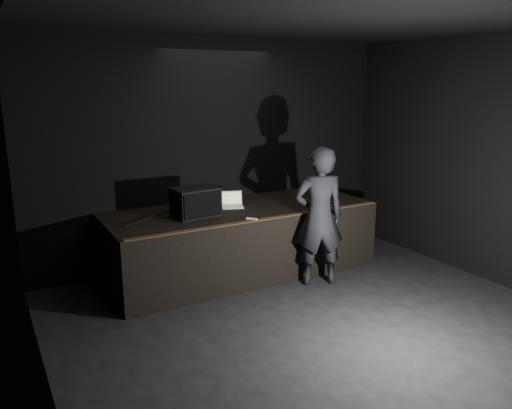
{
  "coord_description": "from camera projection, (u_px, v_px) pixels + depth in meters",
  "views": [
    {
      "loc": [
        -3.35,
        -3.66,
        2.85
      ],
      "look_at": [
        0.02,
        2.3,
        1.15
      ],
      "focal_mm": 35.0,
      "sensor_mm": 36.0,
      "label": 1
    }
  ],
  "objects": [
    {
      "name": "ground",
      "position": [
        359.0,
        352.0,
        5.38
      ],
      "size": [
        7.0,
        7.0,
        0.0
      ],
      "primitive_type": "plane",
      "color": "black",
      "rests_on": "ground"
    },
    {
      "name": "room_walls",
      "position": [
        369.0,
        167.0,
        4.9
      ],
      "size": [
        6.1,
        7.1,
        3.52
      ],
      "color": "black",
      "rests_on": "ground"
    },
    {
      "name": "stage_riser",
      "position": [
        241.0,
        240.0,
        7.57
      ],
      "size": [
        4.0,
        1.5,
        1.0
      ],
      "primitive_type": "cube",
      "color": "black",
      "rests_on": "ground"
    },
    {
      "name": "riser_lip",
      "position": [
        265.0,
        219.0,
        6.85
      ],
      "size": [
        3.92,
        0.1,
        0.01
      ],
      "primitive_type": "cube",
      "color": "brown",
      "rests_on": "stage_riser"
    },
    {
      "name": "stage_monitor",
      "position": [
        196.0,
        202.0,
        6.96
      ],
      "size": [
        0.64,
        0.49,
        0.41
      ],
      "rotation": [
        0.0,
        0.0,
        0.08
      ],
      "color": "black",
      "rests_on": "stage_riser"
    },
    {
      "name": "cable",
      "position": [
        148.0,
        218.0,
        6.86
      ],
      "size": [
        0.8,
        0.53,
        0.02
      ],
      "primitive_type": "cylinder",
      "rotation": [
        0.0,
        1.57,
        0.58
      ],
      "color": "black",
      "rests_on": "stage_riser"
    },
    {
      "name": "laptop",
      "position": [
        232.0,
        203.0,
        7.54
      ],
      "size": [
        0.39,
        0.37,
        0.22
      ],
      "rotation": [
        0.0,
        0.0,
        -0.36
      ],
      "color": "white",
      "rests_on": "stage_riser"
    },
    {
      "name": "beer_can",
      "position": [
        209.0,
        207.0,
        7.18
      ],
      "size": [
        0.07,
        0.07,
        0.17
      ],
      "color": "silver",
      "rests_on": "stage_riser"
    },
    {
      "name": "plastic_cup",
      "position": [
        223.0,
        204.0,
        7.52
      ],
      "size": [
        0.08,
        0.08,
        0.09
      ],
      "primitive_type": "cylinder",
      "color": "white",
      "rests_on": "stage_riser"
    },
    {
      "name": "wii_remote",
      "position": [
        252.0,
        219.0,
        6.81
      ],
      "size": [
        0.12,
        0.15,
        0.03
      ],
      "primitive_type": "cube",
      "rotation": [
        0.0,
        0.0,
        0.61
      ],
      "color": "white",
      "rests_on": "stage_riser"
    },
    {
      "name": "person",
      "position": [
        319.0,
        217.0,
        7.0
      ],
      "size": [
        0.83,
        0.67,
        1.98
      ],
      "primitive_type": "imported",
      "rotation": [
        0.0,
        0.0,
        2.84
      ],
      "color": "black",
      "rests_on": "ground"
    }
  ]
}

